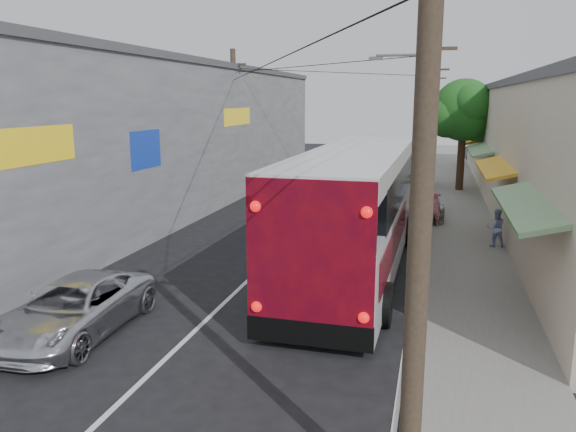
# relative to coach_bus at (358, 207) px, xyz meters

# --- Properties ---
(ground) EXTENTS (120.00, 120.00, 0.00)m
(ground) POSITION_rel_coach_bus_xyz_m (-3.00, -9.09, -2.01)
(ground) COLOR black
(ground) RESTS_ON ground
(sidewalk) EXTENTS (3.00, 80.00, 0.12)m
(sidewalk) POSITION_rel_coach_bus_xyz_m (3.50, 10.91, -1.95)
(sidewalk) COLOR slate
(sidewalk) RESTS_ON ground
(building_right) EXTENTS (7.09, 40.00, 6.25)m
(building_right) POSITION_rel_coach_bus_xyz_m (7.99, 12.91, 1.14)
(building_right) COLOR #BDAB96
(building_right) RESTS_ON ground
(building_left) EXTENTS (7.20, 36.00, 7.25)m
(building_left) POSITION_rel_coach_bus_xyz_m (-11.50, 8.90, 1.64)
(building_left) COLOR gray
(building_left) RESTS_ON ground
(utility_poles) EXTENTS (11.80, 45.28, 8.00)m
(utility_poles) POSITION_rel_coach_bus_xyz_m (0.12, 11.23, 2.12)
(utility_poles) COLOR #473828
(utility_poles) RESTS_ON ground
(street_tree) EXTENTS (4.40, 4.00, 6.60)m
(street_tree) POSITION_rel_coach_bus_xyz_m (3.87, 16.92, 2.66)
(street_tree) COLOR #3F2B19
(street_tree) RESTS_ON ground
(coach_bus) EXTENTS (3.25, 13.52, 3.88)m
(coach_bus) POSITION_rel_coach_bus_xyz_m (0.00, 0.00, 0.00)
(coach_bus) COLOR silver
(coach_bus) RESTS_ON ground
(jeepney) EXTENTS (2.24, 4.70, 1.29)m
(jeepney) POSITION_rel_coach_bus_xyz_m (-5.62, -7.11, -1.36)
(jeepney) COLOR silver
(jeepney) RESTS_ON ground
(parked_suv) EXTENTS (2.92, 5.82, 1.62)m
(parked_suv) POSITION_rel_coach_bus_xyz_m (1.48, 8.91, -1.20)
(parked_suv) COLOR #A2A2AA
(parked_suv) RESTS_ON ground
(parked_car_mid) EXTENTS (2.26, 4.43, 1.45)m
(parked_car_mid) POSITION_rel_coach_bus_xyz_m (0.88, 16.91, -1.29)
(parked_car_mid) COLOR #222226
(parked_car_mid) RESTS_ON ground
(parked_car_far) EXTENTS (1.60, 4.10, 1.33)m
(parked_car_far) POSITION_rel_coach_bus_xyz_m (0.80, 17.91, -1.35)
(parked_car_far) COLOR black
(parked_car_far) RESTS_ON ground
(pedestrian_near) EXTENTS (0.64, 0.53, 1.49)m
(pedestrian_near) POSITION_rel_coach_bus_xyz_m (2.40, 6.33, -1.14)
(pedestrian_near) COLOR #DB7489
(pedestrian_near) RESTS_ON sidewalk
(pedestrian_far) EXTENTS (0.77, 0.65, 1.40)m
(pedestrian_far) POSITION_rel_coach_bus_xyz_m (4.60, 3.41, -1.19)
(pedestrian_far) COLOR #99AFDF
(pedestrian_far) RESTS_ON sidewalk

